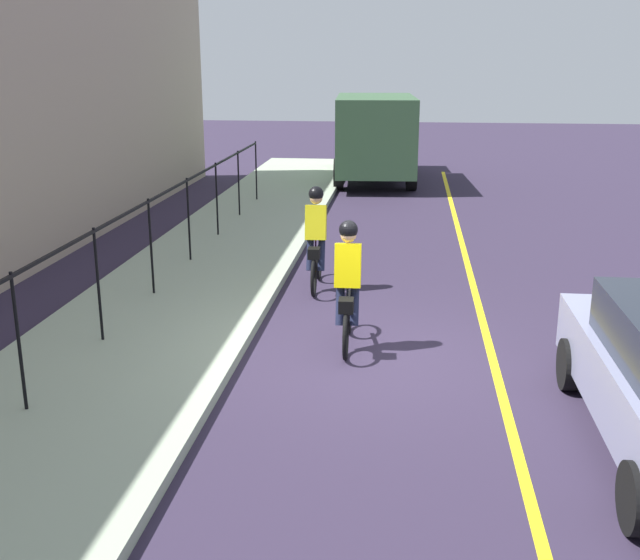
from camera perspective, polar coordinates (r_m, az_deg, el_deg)
The scene contains 7 objects.
ground_plane at distance 10.50m, azimuth 4.08°, elevation -5.84°, with size 80.00×80.00×0.00m, color #2D2439.
lane_line_centre at distance 10.56m, azimuth 12.83°, elevation -6.08°, with size 36.00×0.12×0.01m, color yellow.
sidewalk at distance 11.13m, azimuth -13.73°, elevation -4.57°, with size 40.00×3.20×0.15m, color #97A48C.
iron_fence at distance 11.80m, azimuth -14.33°, elevation 3.13°, with size 19.98×0.04×1.60m.
cyclist_lead at distance 13.32m, azimuth -0.30°, elevation 3.10°, with size 1.71×0.37×1.83m.
cyclist_follow at distance 10.58m, azimuth 2.08°, elevation -0.41°, with size 1.71×0.37×1.83m.
box_truck_background at distance 25.51m, azimuth 4.09°, elevation 10.83°, with size 6.85×2.89×2.78m.
Camera 1 is at (-9.73, -0.39, 3.94)m, focal length 42.92 mm.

